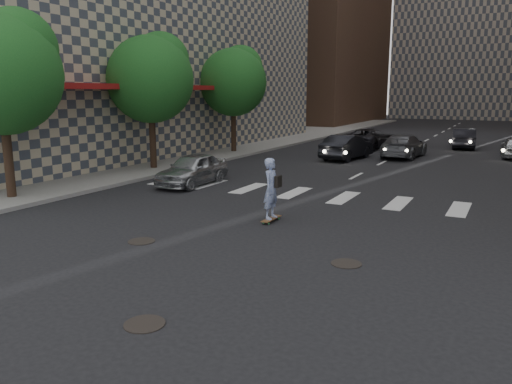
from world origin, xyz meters
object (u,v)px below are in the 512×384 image
traffic_car_c (369,138)px  traffic_car_e (464,138)px  traffic_car_b (404,146)px  tree_a (4,69)px  silver_sedan (193,169)px  skateboarder (272,189)px  tree_c (235,79)px  tree_b (153,75)px  traffic_car_a (347,147)px

traffic_car_c → traffic_car_e: bearing=-146.6°
traffic_car_b → tree_a: bearing=65.6°
silver_sedan → traffic_car_c: (2.85, 17.37, 0.02)m
traffic_car_e → silver_sedan: bearing=60.6°
tree_a → skateboarder: tree_a is taller
skateboarder → tree_a: bearing=-170.6°
tree_c → tree_b: bearing=-90.0°
tree_a → silver_sedan: 7.85m
traffic_car_b → traffic_car_e: traffic_car_b is taller
silver_sedan → traffic_car_e: bearing=65.6°
traffic_car_c → silver_sedan: bearing=86.5°
tree_c → traffic_car_a: bearing=3.6°
tree_b → traffic_car_c: size_ratio=1.35×
traffic_car_e → tree_c: bearing=31.8°
skateboarder → silver_sedan: 6.91m
traffic_car_a → traffic_car_b: size_ratio=0.91×
tree_c → traffic_car_c: tree_c is taller
silver_sedan → traffic_car_b: size_ratio=0.82×
silver_sedan → traffic_car_c: size_ratio=0.79×
tree_c → traffic_car_c: bearing=45.2°
skateboarder → traffic_car_b: 17.38m
tree_b → traffic_car_c: tree_b is taller
traffic_car_b → tree_b: bearing=50.9°
tree_b → silver_sedan: (3.95, -2.51, -3.99)m
tree_b → traffic_car_a: 11.80m
tree_a → tree_c: size_ratio=1.00×
silver_sedan → traffic_car_e: size_ratio=0.93×
tree_b → tree_c: same height
silver_sedan → traffic_car_a: size_ratio=0.90×
traffic_car_a → traffic_car_b: traffic_car_a is taller
silver_sedan → traffic_car_b: bearing=64.5°
traffic_car_b → traffic_car_c: 5.11m
tree_c → silver_sedan: size_ratio=1.70×
traffic_car_a → traffic_car_c: bearing=-78.2°
silver_sedan → traffic_car_b: (6.04, 13.37, 0.03)m
tree_a → traffic_car_a: bearing=66.3°
skateboarder → traffic_car_a: skateboarder is taller
tree_c → traffic_car_e: 16.59m
silver_sedan → traffic_car_e: traffic_car_e is taller
tree_b → traffic_car_c: bearing=65.4°
tree_b → traffic_car_e: size_ratio=1.58×
tree_a → traffic_car_c: size_ratio=1.35×
traffic_car_b → traffic_car_a: bearing=44.7°
tree_c → skateboarder: bearing=-56.5°
tree_b → traffic_car_b: size_ratio=1.39×
tree_c → traffic_car_e: tree_c is taller
tree_a → traffic_car_a: size_ratio=1.53×
tree_c → traffic_car_c: size_ratio=1.35×
traffic_car_a → traffic_car_e: traffic_car_a is taller
skateboarder → traffic_car_a: 15.15m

